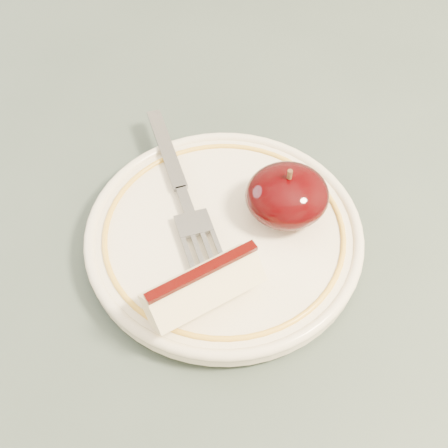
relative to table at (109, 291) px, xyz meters
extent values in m
cylinder|color=brown|center=(0.40, 0.40, -0.31)|extent=(0.05, 0.05, 0.71)
cube|color=#3F4D46|center=(0.00, 0.00, 0.07)|extent=(0.90, 0.90, 0.04)
cylinder|color=#F0E9C9|center=(0.10, -0.03, 0.09)|extent=(0.12, 0.12, 0.01)
cylinder|color=#F0E9C9|center=(0.10, -0.03, 0.10)|extent=(0.22, 0.22, 0.01)
torus|color=#F0E9C9|center=(0.10, -0.03, 0.10)|extent=(0.22, 0.22, 0.01)
torus|color=gold|center=(0.10, -0.03, 0.11)|extent=(0.19, 0.19, 0.00)
ellipsoid|color=black|center=(0.16, -0.02, 0.13)|extent=(0.07, 0.06, 0.04)
cylinder|color=#472D19|center=(0.16, -0.02, 0.15)|extent=(0.00, 0.00, 0.01)
cube|color=beige|center=(0.08, -0.09, 0.12)|extent=(0.09, 0.07, 0.04)
cube|color=#310301|center=(0.08, -0.09, 0.14)|extent=(0.08, 0.04, 0.00)
cube|color=gray|center=(0.07, 0.07, 0.11)|extent=(0.02, 0.10, 0.00)
cube|color=gray|center=(0.08, 0.01, 0.11)|extent=(0.01, 0.03, 0.00)
cube|color=gray|center=(0.08, -0.02, 0.11)|extent=(0.03, 0.03, 0.00)
cube|color=gray|center=(0.10, -0.05, 0.11)|extent=(0.01, 0.04, 0.00)
cube|color=gray|center=(0.09, -0.05, 0.11)|extent=(0.01, 0.04, 0.00)
cube|color=gray|center=(0.08, -0.05, 0.11)|extent=(0.01, 0.04, 0.00)
cube|color=gray|center=(0.07, -0.05, 0.11)|extent=(0.01, 0.04, 0.00)
camera|label=1|loc=(0.05, -0.31, 0.50)|focal=50.00mm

